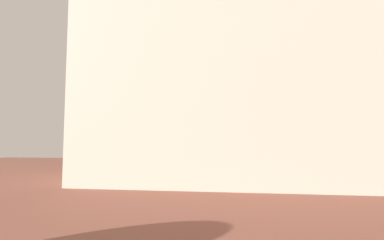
{
  "coord_description": "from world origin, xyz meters",
  "views": [
    {
      "loc": [
        1.59,
        -0.51,
        4.15
      ],
      "look_at": [
        0.01,
        10.76,
        5.05
      ],
      "focal_mm": 26.48,
      "sensor_mm": 36.0,
      "label": 1
    }
  ],
  "objects": [
    {
      "name": "landmark_building",
      "position": [
        1.38,
        30.53,
        11.35
      ],
      "size": [
        29.44,
        14.53,
        39.8
      ],
      "color": "beige",
      "rests_on": "ground_plane"
    }
  ]
}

